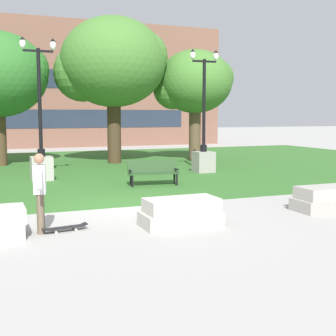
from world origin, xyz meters
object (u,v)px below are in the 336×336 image
object	(u,v)px
skateboard	(65,228)
park_bench_near_left	(153,171)
lamp_post_right	(41,152)
concrete_block_left	(181,213)
concrete_block_right	(328,199)
lamp_post_center	(204,148)
person_skateboarder	(40,188)

from	to	relation	value
skateboard	park_bench_near_left	bearing A→B (deg)	53.34
lamp_post_right	concrete_block_left	bearing A→B (deg)	-77.02
skateboard	lamp_post_right	world-z (taller)	lamp_post_right
concrete_block_left	skateboard	size ratio (longest dim) A/B	1.73
skateboard	lamp_post_right	size ratio (longest dim) A/B	0.19
concrete_block_right	lamp_post_right	world-z (taller)	lamp_post_right
concrete_block_left	concrete_block_right	distance (m)	4.31
concrete_block_right	lamp_post_right	distance (m)	10.70
concrete_block_left	lamp_post_right	bearing A→B (deg)	102.98
concrete_block_right	lamp_post_center	distance (m)	8.59
person_skateboarder	lamp_post_right	size ratio (longest dim) A/B	0.32
concrete_block_left	person_skateboarder	bearing A→B (deg)	169.71
concrete_block_right	lamp_post_center	size ratio (longest dim) A/B	0.34
park_bench_near_left	person_skateboarder	bearing A→B (deg)	-130.22
concrete_block_left	person_skateboarder	size ratio (longest dim) A/B	1.05
concrete_block_right	person_skateboarder	size ratio (longest dim) A/B	1.05
person_skateboarder	skateboard	xyz separation A→B (m)	(0.48, -0.08, -0.88)
concrete_block_left	lamp_post_right	xyz separation A→B (m)	(-2.02, 8.76, 0.79)
person_skateboarder	lamp_post_center	size ratio (longest dim) A/B	0.32
skateboard	concrete_block_left	bearing A→B (deg)	-10.45
skateboard	lamp_post_right	distance (m)	8.37
concrete_block_left	person_skateboarder	world-z (taller)	person_skateboarder
skateboard	lamp_post_center	distance (m)	11.11
concrete_block_right	skateboard	xyz separation A→B (m)	(-6.86, 0.31, -0.22)
person_skateboarder	park_bench_near_left	xyz separation A→B (m)	(4.53, 5.36, -0.43)
skateboard	park_bench_near_left	xyz separation A→B (m)	(4.05, 5.44, 0.45)
person_skateboarder	lamp_post_center	xyz separation A→B (m)	(7.90, 8.14, 0.11)
concrete_block_right	skateboard	world-z (taller)	concrete_block_right
lamp_post_right	lamp_post_center	world-z (taller)	lamp_post_right
concrete_block_right	skateboard	distance (m)	6.87
skateboard	person_skateboarder	bearing A→B (deg)	170.60
concrete_block_left	concrete_block_right	world-z (taller)	same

